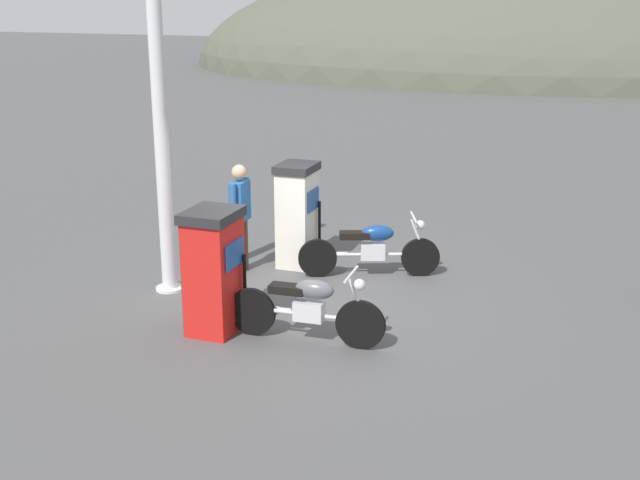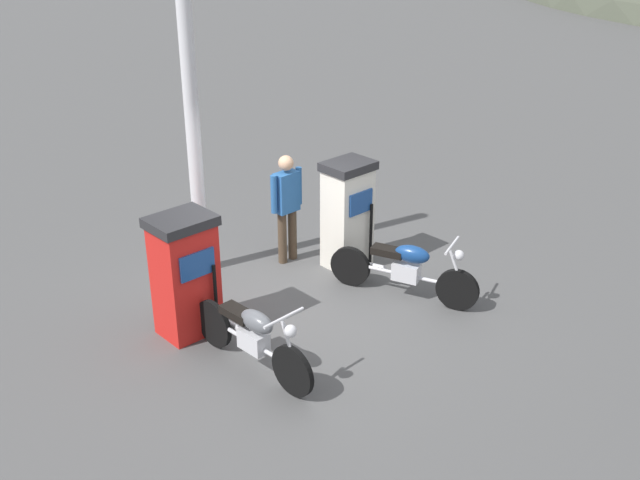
% 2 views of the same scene
% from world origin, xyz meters
% --- Properties ---
extents(ground_plane, '(120.00, 120.00, 0.00)m').
position_xyz_m(ground_plane, '(0.00, 0.00, 0.00)').
color(ground_plane, '#4C4C4C').
extents(fuel_pump_near, '(0.64, 0.76, 1.56)m').
position_xyz_m(fuel_pump_near, '(-0.54, -1.37, 0.79)').
color(fuel_pump_near, red).
rests_on(fuel_pump_near, ground).
extents(fuel_pump_far, '(0.59, 0.69, 1.60)m').
position_xyz_m(fuel_pump_far, '(-0.54, 1.37, 0.81)').
color(fuel_pump_far, silver).
rests_on(fuel_pump_far, ground).
extents(motorcycle_near_pump, '(1.99, 0.56, 0.94)m').
position_xyz_m(motorcycle_near_pump, '(0.66, -1.28, 0.46)').
color(motorcycle_near_pump, black).
rests_on(motorcycle_near_pump, ground).
extents(motorcycle_far_pump, '(1.98, 0.94, 0.93)m').
position_xyz_m(motorcycle_far_pump, '(0.68, 1.27, 0.44)').
color(motorcycle_far_pump, black).
rests_on(motorcycle_far_pump, ground).
extents(attendant_person, '(0.23, 0.57, 1.64)m').
position_xyz_m(attendant_person, '(-1.23, 0.81, 0.94)').
color(attendant_person, '#473828').
rests_on(attendant_person, ground).
extents(canopy_support_pole, '(0.40, 0.40, 4.56)m').
position_xyz_m(canopy_support_pole, '(-1.84, -0.29, 2.20)').
color(canopy_support_pole, silver).
rests_on(canopy_support_pole, ground).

